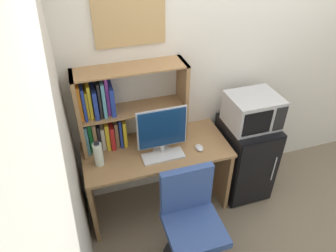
% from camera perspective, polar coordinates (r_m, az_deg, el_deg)
% --- Properties ---
extents(wall_back, '(6.40, 0.04, 2.60)m').
position_cam_1_polar(wall_back, '(3.24, 19.06, 11.66)').
color(wall_back, silver).
rests_on(wall_back, ground_plane).
extents(desk, '(1.31, 0.60, 0.74)m').
position_cam_1_polar(desk, '(2.92, -2.06, -7.52)').
color(desk, '#997047').
rests_on(desk, ground_plane).
extents(hutch_bookshelf, '(0.94, 0.26, 0.74)m').
position_cam_1_polar(hutch_bookshelf, '(2.67, -10.11, 2.72)').
color(hutch_bookshelf, '#997047').
rests_on(hutch_bookshelf, desk).
extents(monitor, '(0.43, 0.17, 0.46)m').
position_cam_1_polar(monitor, '(2.58, -1.10, -0.84)').
color(monitor, '#B7B7BC').
rests_on(monitor, desk).
extents(keyboard, '(0.36, 0.15, 0.02)m').
position_cam_1_polar(keyboard, '(2.68, -0.89, -5.58)').
color(keyboard, silver).
rests_on(keyboard, desk).
extents(computer_mouse, '(0.07, 0.10, 0.03)m').
position_cam_1_polar(computer_mouse, '(2.78, 5.81, -4.00)').
color(computer_mouse, silver).
rests_on(computer_mouse, desk).
extents(water_bottle, '(0.08, 0.08, 0.23)m').
position_cam_1_polar(water_bottle, '(2.62, -12.75, -5.07)').
color(water_bottle, silver).
rests_on(water_bottle, desk).
extents(mini_fridge, '(0.46, 0.56, 0.83)m').
position_cam_1_polar(mini_fridge, '(3.27, 13.85, -5.61)').
color(mini_fridge, black).
rests_on(mini_fridge, ground_plane).
extents(microwave, '(0.46, 0.39, 0.30)m').
position_cam_1_polar(microwave, '(2.94, 15.36, 2.74)').
color(microwave, '#ADADB2').
rests_on(microwave, mini_fridge).
extents(desk_chair, '(0.51, 0.51, 0.90)m').
position_cam_1_polar(desk_chair, '(2.65, 4.30, -18.10)').
color(desk_chair, black).
rests_on(desk_chair, ground_plane).
extents(wall_corkboard, '(0.56, 0.02, 0.52)m').
position_cam_1_polar(wall_corkboard, '(2.47, -7.22, 20.24)').
color(wall_corkboard, tan).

